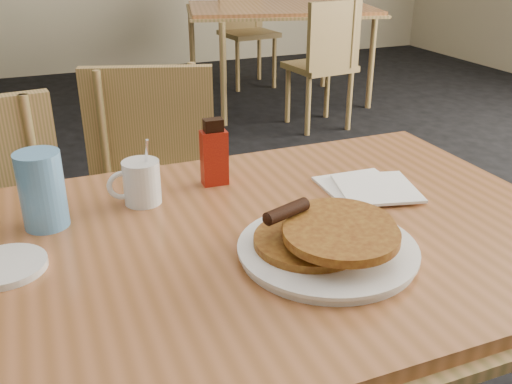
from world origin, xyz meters
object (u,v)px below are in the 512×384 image
(neighbor_table, at_px, (281,11))
(coffee_mug, at_px, (140,182))
(chair_neighbor_far, at_px, (245,20))
(chair_neighbor_near, at_px, (326,55))
(syrup_bottle, at_px, (214,154))
(pancake_plate, at_px, (328,242))
(chair_main_far, at_px, (161,188))
(blue_tumbler, at_px, (42,190))
(main_table, at_px, (261,253))

(neighbor_table, xyz_separation_m, coffee_mug, (-1.68, -3.00, 0.08))
(chair_neighbor_far, xyz_separation_m, chair_neighbor_near, (0.01, -1.46, -0.04))
(syrup_bottle, bearing_deg, pancake_plate, -74.37)
(chair_main_far, height_order, blue_tumbler, blue_tumbler)
(main_table, bearing_deg, chair_neighbor_far, 69.21)
(neighbor_table, relative_size, coffee_mug, 11.36)
(chair_neighbor_far, xyz_separation_m, coffee_mug, (-1.68, -3.75, 0.24))
(chair_neighbor_far, bearing_deg, blue_tumbler, -122.50)
(chair_neighbor_far, relative_size, coffee_mug, 6.70)
(chair_neighbor_far, height_order, coffee_mug, chair_neighbor_far)
(syrup_bottle, distance_m, blue_tumbler, 0.36)
(neighbor_table, distance_m, syrup_bottle, 3.33)
(main_table, distance_m, chair_neighbor_far, 4.24)
(chair_neighbor_near, xyz_separation_m, coffee_mug, (-1.69, -2.29, 0.28))
(coffee_mug, bearing_deg, pancake_plate, -30.68)
(syrup_bottle, bearing_deg, blue_tumbler, -166.04)
(neighbor_table, height_order, syrup_bottle, syrup_bottle)
(chair_neighbor_near, bearing_deg, neighbor_table, 84.10)
(neighbor_table, xyz_separation_m, pancake_plate, (-1.43, -3.32, 0.06))
(chair_main_far, bearing_deg, coffee_mug, -87.59)
(blue_tumbler, bearing_deg, main_table, -26.64)
(pancake_plate, xyz_separation_m, blue_tumbler, (-0.43, 0.29, 0.05))
(coffee_mug, bearing_deg, blue_tumbler, -148.49)
(pancake_plate, bearing_deg, chair_main_far, 95.87)
(chair_main_far, distance_m, pancake_plate, 0.92)
(main_table, height_order, neighbor_table, same)
(pancake_plate, bearing_deg, neighbor_table, 66.73)
(pancake_plate, height_order, syrup_bottle, syrup_bottle)
(chair_main_far, bearing_deg, chair_neighbor_far, 82.64)
(pancake_plate, relative_size, syrup_bottle, 2.09)
(main_table, height_order, chair_main_far, chair_main_far)
(chair_neighbor_far, bearing_deg, main_table, -117.11)
(chair_main_far, distance_m, coffee_mug, 0.64)
(neighbor_table, relative_size, pancake_plate, 5.20)
(main_table, xyz_separation_m, blue_tumbler, (-0.36, 0.18, 0.11))
(neighbor_table, xyz_separation_m, syrup_bottle, (-1.51, -2.97, 0.11))
(chair_neighbor_near, distance_m, pancake_plate, 3.00)
(chair_main_far, height_order, pancake_plate, chair_main_far)
(pancake_plate, height_order, blue_tumbler, blue_tumbler)
(chair_neighbor_far, relative_size, pancake_plate, 3.07)
(blue_tumbler, bearing_deg, coffee_mug, 9.60)
(neighbor_table, relative_size, chair_main_far, 1.79)
(chair_neighbor_far, relative_size, blue_tumbler, 6.48)
(coffee_mug, bearing_deg, neighbor_table, 82.74)
(chair_main_far, distance_m, chair_neighbor_near, 2.31)
(chair_neighbor_far, xyz_separation_m, syrup_bottle, (-1.51, -3.72, 0.26))
(chair_neighbor_near, xyz_separation_m, blue_tumbler, (-1.87, -2.32, 0.31))
(chair_main_far, bearing_deg, neighbor_table, 76.23)
(chair_neighbor_far, bearing_deg, syrup_bottle, -118.43)
(chair_neighbor_far, relative_size, syrup_bottle, 6.41)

